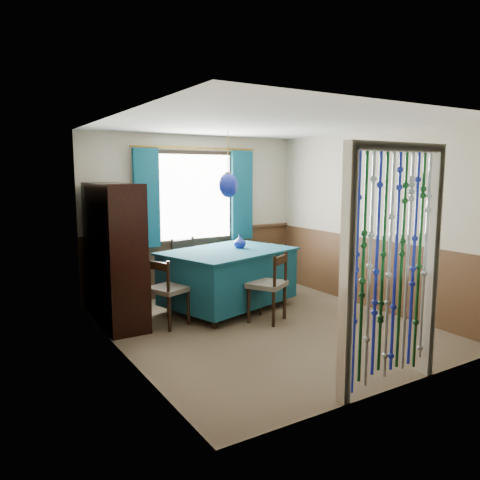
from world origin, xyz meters
TOP-DOWN VIEW (x-y plane):
  - floor at (0.00, 0.00)m, footprint 4.00×4.00m
  - ceiling at (0.00, 0.00)m, footprint 4.00×4.00m
  - wall_back at (0.00, 2.00)m, footprint 3.60×0.00m
  - wall_front at (0.00, -2.00)m, footprint 3.60×0.00m
  - wall_left at (-1.80, 0.00)m, footprint 0.00×4.00m
  - wall_right at (1.80, 0.00)m, footprint 0.00×4.00m
  - wainscot_back at (0.00, 1.99)m, footprint 3.60×0.00m
  - wainscot_front at (0.00, -1.99)m, footprint 3.60×0.00m
  - wainscot_left at (-1.79, 0.00)m, footprint 0.00×4.00m
  - wainscot_right at (1.79, 0.00)m, footprint 0.00×4.00m
  - window at (0.00, 1.95)m, footprint 1.32×0.12m
  - doorway at (0.00, -1.94)m, footprint 1.16×0.12m
  - dining_table at (0.00, 0.93)m, footprint 2.03×1.66m
  - chair_near at (0.17, 0.17)m, footprint 0.61×0.60m
  - chair_far at (-0.26, 1.67)m, footprint 0.54×0.52m
  - chair_left at (-1.04, 0.68)m, footprint 0.55×0.56m
  - chair_right at (0.93, 1.21)m, footprint 0.52×0.53m
  - sideboard at (-1.54, 1.20)m, footprint 0.50×1.38m
  - pendant_lamp at (0.00, 0.93)m, footprint 0.27×0.27m
  - vase_table at (0.23, 1.00)m, footprint 0.22×0.22m
  - bowl_shelf at (-1.48, 0.86)m, footprint 0.25×0.25m
  - vase_sideboard at (-1.48, 1.49)m, footprint 0.20×0.20m

SIDE VIEW (x-z plane):
  - floor at x=0.00m, z-range 0.00..0.00m
  - chair_right at x=0.93m, z-range 0.03..0.86m
  - chair_left at x=-1.04m, z-range 0.03..0.91m
  - chair_near at x=0.17m, z-range 0.03..0.94m
  - dining_table at x=0.00m, z-range 0.06..0.91m
  - chair_far at x=-0.26m, z-range 0.03..0.97m
  - wainscot_back at x=0.00m, z-range -1.30..2.30m
  - wainscot_front at x=0.00m, z-range -1.30..2.30m
  - wainscot_left at x=-1.79m, z-range -1.50..2.50m
  - wainscot_right at x=1.79m, z-range -1.50..2.50m
  - sideboard at x=-1.54m, z-range -0.28..1.52m
  - vase_table at x=0.23m, z-range 0.85..1.02m
  - vase_sideboard at x=-1.48m, z-range 0.90..1.08m
  - doorway at x=0.00m, z-range -0.04..2.14m
  - wall_back at x=0.00m, z-range -0.55..3.05m
  - wall_front at x=0.00m, z-range -0.55..3.05m
  - wall_left at x=-1.80m, z-range -0.75..3.25m
  - wall_right at x=1.80m, z-range -0.75..3.25m
  - bowl_shelf at x=-1.48m, z-range 1.23..1.28m
  - window at x=0.00m, z-range 0.84..2.26m
  - pendant_lamp at x=0.00m, z-range 1.30..2.21m
  - ceiling at x=0.00m, z-range 2.50..2.50m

